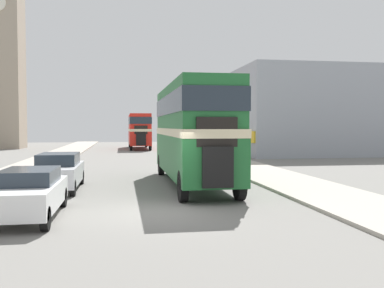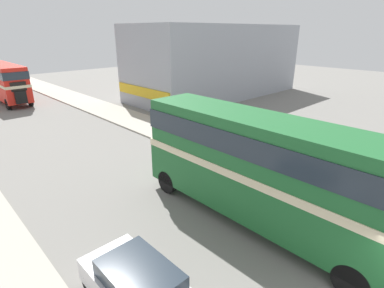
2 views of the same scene
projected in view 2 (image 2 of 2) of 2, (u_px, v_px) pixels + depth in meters
double_decker_bus at (256, 162)px, 11.64m from camera, size 2.38×10.69×4.50m
bus_distant at (5, 80)px, 32.65m from camera, size 2.39×10.13×4.08m
pedestrian_walking at (214, 139)px, 19.06m from camera, size 0.32×0.32×1.60m
shop_building_block at (217, 61)px, 35.66m from camera, size 21.71×8.86×8.10m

